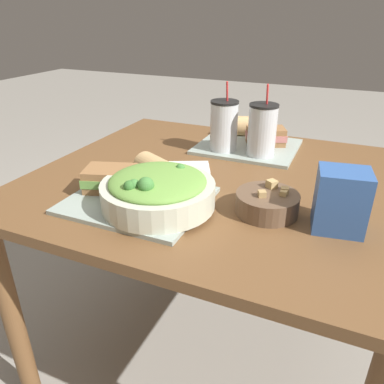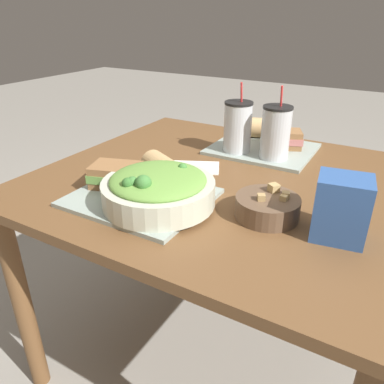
% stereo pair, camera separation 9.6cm
% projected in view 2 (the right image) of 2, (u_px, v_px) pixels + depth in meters
% --- Properties ---
extents(ground_plane, '(12.00, 12.00, 0.00)m').
position_uv_depth(ground_plane, '(217.00, 350.00, 1.50)').
color(ground_plane, gray).
extents(dining_table, '(1.12, 1.01, 0.76)m').
position_uv_depth(dining_table, '(223.00, 206.00, 1.22)').
color(dining_table, brown).
rests_on(dining_table, ground_plane).
extents(tray_near, '(0.36, 0.31, 0.01)m').
position_uv_depth(tray_near, '(141.00, 198.00, 1.03)').
color(tray_near, '#99A89E').
rests_on(tray_near, dining_table).
extents(tray_far, '(0.36, 0.31, 0.01)m').
position_uv_depth(tray_far, '(262.00, 149.00, 1.39)').
color(tray_far, '#99A89E').
rests_on(tray_far, dining_table).
extents(salad_bowl, '(0.29, 0.29, 0.11)m').
position_uv_depth(salad_bowl, '(158.00, 188.00, 0.97)').
color(salad_bowl, beige).
rests_on(salad_bowl, tray_near).
extents(soup_bowl, '(0.16, 0.16, 0.07)m').
position_uv_depth(soup_bowl, '(267.00, 206.00, 0.94)').
color(soup_bowl, brown).
rests_on(soup_bowl, dining_table).
extents(sandwich_near, '(0.17, 0.14, 0.06)m').
position_uv_depth(sandwich_near, '(116.00, 175.00, 1.07)').
color(sandwich_near, olive).
rests_on(sandwich_near, tray_near).
extents(baguette_near, '(0.16, 0.13, 0.08)m').
position_uv_depth(baguette_near, '(163.00, 169.00, 1.10)').
color(baguette_near, tan).
rests_on(baguette_near, tray_near).
extents(sandwich_far, '(0.17, 0.14, 0.06)m').
position_uv_depth(sandwich_far, '(282.00, 139.00, 1.38)').
color(sandwich_far, olive).
rests_on(sandwich_far, tray_far).
extents(baguette_far, '(0.12, 0.10, 0.08)m').
position_uv_depth(baguette_far, '(260.00, 128.00, 1.48)').
color(baguette_far, tan).
rests_on(baguette_far, tray_far).
extents(drink_cup_dark, '(0.10, 0.10, 0.24)m').
position_uv_depth(drink_cup_dark, '(238.00, 128.00, 1.32)').
color(drink_cup_dark, silver).
rests_on(drink_cup_dark, tray_far).
extents(drink_cup_red, '(0.10, 0.10, 0.24)m').
position_uv_depth(drink_cup_red, '(275.00, 134.00, 1.26)').
color(drink_cup_red, silver).
rests_on(drink_cup_red, tray_far).
extents(chip_bag, '(0.13, 0.11, 0.15)m').
position_uv_depth(chip_bag, '(341.00, 208.00, 0.83)').
color(chip_bag, '#335BA3').
rests_on(chip_bag, dining_table).
extents(napkin_folded, '(0.19, 0.17, 0.00)m').
position_uv_depth(napkin_folded, '(195.00, 167.00, 1.24)').
color(napkin_folded, white).
rests_on(napkin_folded, dining_table).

